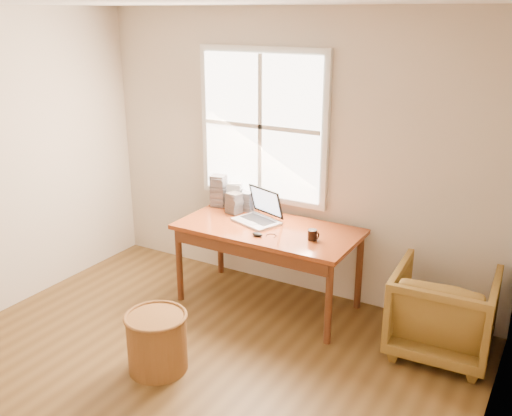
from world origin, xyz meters
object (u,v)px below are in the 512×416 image
at_px(armchair, 443,311).
at_px(laptop, 256,206).
at_px(coffee_mug, 312,235).
at_px(desk, 268,229).
at_px(wicker_stool, 157,343).
at_px(cd_stack_a, 235,195).

relative_size(armchair, laptop, 1.72).
bearing_deg(laptop, coffee_mug, 8.48).
height_order(desk, laptop, laptop).
height_order(wicker_stool, coffee_mug, coffee_mug).
bearing_deg(armchair, wicker_stool, 32.97).
distance_m(wicker_stool, coffee_mug, 1.52).
height_order(desk, coffee_mug, coffee_mug).
bearing_deg(cd_stack_a, coffee_mug, -20.03).
xyz_separation_m(wicker_stool, cd_stack_a, (-0.31, 1.59, 0.66)).
bearing_deg(coffee_mug, cd_stack_a, -177.20).
relative_size(desk, laptop, 3.58).
xyz_separation_m(desk, coffee_mug, (0.46, -0.07, 0.06)).
height_order(wicker_stool, laptop, laptop).
distance_m(armchair, wicker_stool, 2.20).
height_order(desk, armchair, desk).
bearing_deg(armchair, desk, -3.39).
bearing_deg(wicker_stool, cd_stack_a, 100.91).
xyz_separation_m(armchair, wicker_stool, (-1.77, -1.30, -0.13)).
bearing_deg(coffee_mug, armchair, 26.69).
bearing_deg(cd_stack_a, laptop, -32.57).
bearing_deg(laptop, cd_stack_a, 166.89).
xyz_separation_m(desk, laptop, (-0.15, 0.04, 0.18)).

